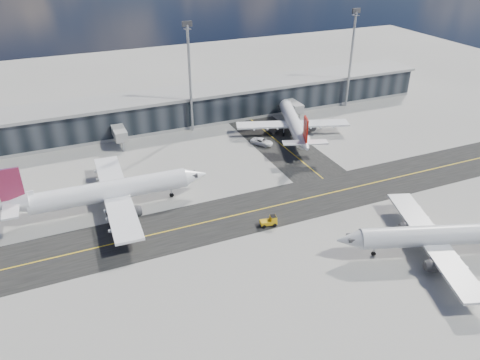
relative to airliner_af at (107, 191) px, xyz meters
The scene contains 9 objects.
ground 32.38m from the airliner_af, 30.17° to the right, with size 300.00×300.00×0.00m, color gray.
taxiway_lanes 32.40m from the airliner_af, ahead, with size 180.00×63.00×0.03m.
terminal_concourse 47.73m from the airliner_af, 54.34° to the left, with size 152.00×19.80×8.80m.
floodlight_masts 43.84m from the airliner_af, 48.90° to the left, with size 102.50×0.70×28.90m.
airliner_af is the anchor object (origin of this frame).
airliner_redtail 54.46m from the airliner_af, 19.16° to the left, with size 29.93×34.67×10.54m.
airliner_near 61.64m from the airliner_af, 36.57° to the right, with size 34.95×30.17×10.62m.
baggage_tug 32.27m from the airliner_af, 33.86° to the right, with size 3.31×2.05×1.94m.
service_van 44.17m from the airliner_af, 20.96° to the left, with size 2.69×5.83×1.62m, color white.
Camera 1 is at (-35.05, -66.56, 49.74)m, focal length 35.00 mm.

